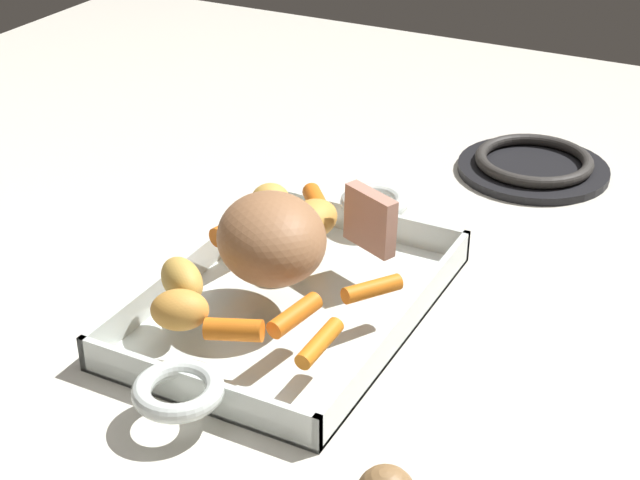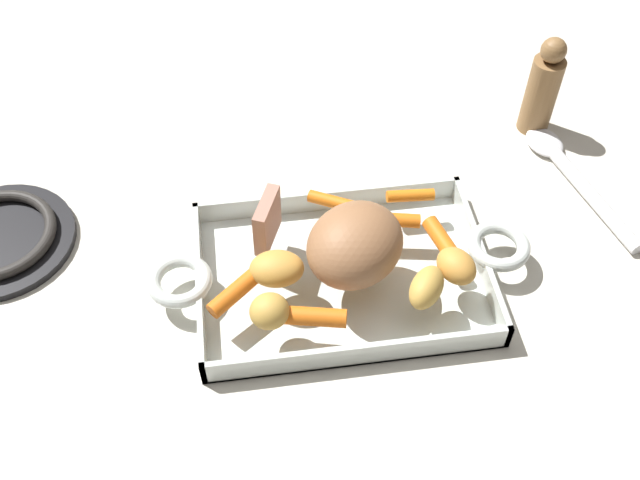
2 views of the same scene
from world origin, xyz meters
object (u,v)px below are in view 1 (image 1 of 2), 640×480
Objects in this scene: pork_roast at (272,238)px; potato_whole at (182,280)px; potato_golden_small at (270,201)px; baby_carrot_long at (320,343)px; baby_carrot_short at (234,330)px; roast_slice_outer at (370,220)px; potato_corner at (312,219)px; stove_burner_rear at (533,165)px; baby_carrot_center_right at (295,315)px; baby_carrot_northwest at (240,227)px; baby_carrot_southwest at (317,203)px; baby_carrot_center_left at (371,290)px; roasting_dish at (292,300)px; potato_near_roast at (180,310)px.

pork_roast is 0.09m from potato_whole.
potato_golden_small is at bearing -149.20° from pork_roast.
baby_carrot_long is at bearing 39.61° from potato_golden_small.
baby_carrot_short is 0.87× the size of potato_whole.
roast_slice_outer is 0.98× the size of potato_corner.
baby_carrot_long is 0.31× the size of stove_burner_rear.
baby_carrot_northwest is at bearing -132.06° from baby_carrot_center_right.
baby_carrot_southwest is at bearing -28.25° from stove_burner_rear.
roast_slice_outer is 0.10m from baby_carrot_center_left.
potato_golden_small is (-0.09, -0.08, 0.05)m from roasting_dish.
baby_carrot_short is (0.21, -0.04, -0.02)m from roast_slice_outer.
roasting_dish is 7.63× the size of baby_carrot_center_left.
roasting_dish is 7.87× the size of potato_whole.
baby_carrot_center_right is (0.12, 0.13, -0.00)m from baby_carrot_northwest.
baby_carrot_long is 0.15m from potato_whole.
baby_carrot_short and baby_carrot_southwest have the same top height.
pork_roast is at bearing 52.20° from baby_carrot_northwest.
baby_carrot_northwest is (-0.05, -0.17, 0.00)m from baby_carrot_center_left.
baby_carrot_center_left is 0.89× the size of baby_carrot_northwest.
baby_carrot_long is 0.22m from baby_carrot_northwest.
potato_near_roast is at bearing -59.13° from baby_carrot_center_right.
baby_carrot_southwest is at bearing -136.61° from baby_carrot_center_left.
pork_roast is 2.04× the size of baby_carrot_center_right.
potato_corner is 0.21m from potato_near_roast.
baby_carrot_center_right is at bearing -124.66° from baby_carrot_long.
pork_roast reaches higher than roasting_dish.
roasting_dish is 0.09m from baby_carrot_center_right.
baby_carrot_short is at bearing 30.04° from baby_carrot_northwest.
baby_carrot_center_right is at bearing 36.04° from potato_golden_small.
baby_carrot_southwest is 1.12× the size of baby_carrot_center_left.
baby_carrot_northwest is at bearing -61.48° from potato_corner.
baby_carrot_southwest is at bearing -118.67° from roast_slice_outer.
potato_golden_small is 0.85× the size of potato_near_roast.
roasting_dish is 0.14m from baby_carrot_long.
baby_carrot_center_left is 0.10m from baby_carrot_long.
potato_corner reaches higher than baby_carrot_center_right.
pork_roast is (0.01, -0.01, 0.07)m from roasting_dish.
stove_burner_rear is (-0.34, 0.07, -0.06)m from roast_slice_outer.
baby_carrot_southwest is 0.26m from potato_near_roast.
baby_carrot_center_right reaches higher than stove_burner_rear.
baby_carrot_northwest is 0.18m from baby_carrot_center_right.
potato_corner is (-0.15, -0.06, 0.01)m from baby_carrot_center_right.
stove_burner_rear is (-0.53, 0.04, -0.04)m from baby_carrot_long.
roasting_dish is 6.81× the size of baby_carrot_southwest.
stove_burner_rear is at bearing 163.03° from pork_roast.
potato_golden_small reaches higher than stove_burner_rear.
baby_carrot_center_left is 1.01× the size of baby_carrot_long.
baby_carrot_northwest is 1.08× the size of potato_corner.
stove_burner_rear is at bearing 151.75° from baby_carrot_southwest.
roasting_dish is 8.91× the size of potato_near_roast.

